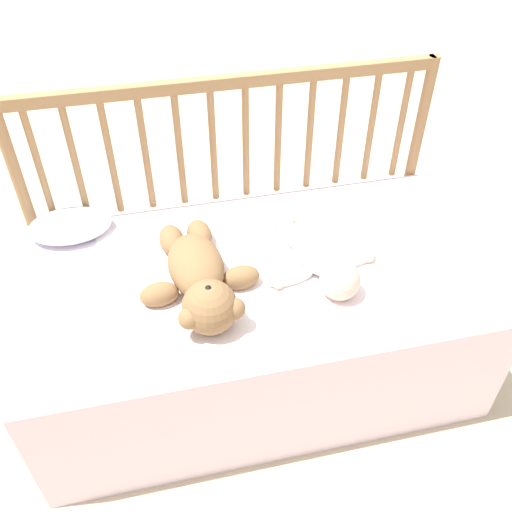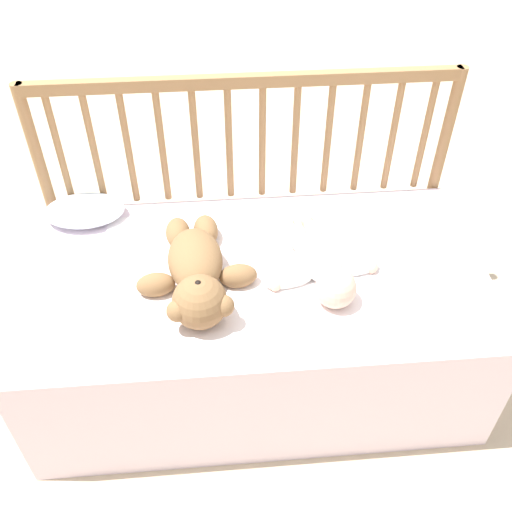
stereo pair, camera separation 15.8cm
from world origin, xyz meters
name	(u,v)px [view 1 (the left image)]	position (x,y,z in m)	size (l,w,h in m)	color
ground_plane	(256,364)	(0.00, 0.00, 0.00)	(12.00, 12.00, 0.00)	#C6B293
crib_mattress	(256,322)	(0.00, 0.00, 0.22)	(1.32, 0.70, 0.44)	silver
crib_rail	(230,152)	(0.00, 0.38, 0.60)	(1.32, 0.04, 0.85)	#997047
blanket	(256,271)	(0.00, 0.00, 0.44)	(0.89, 0.55, 0.01)	white
teddy_bear	(200,278)	(-0.17, -0.05, 0.49)	(0.33, 0.46, 0.15)	olive
baby	(320,258)	(0.18, -0.03, 0.48)	(0.34, 0.40, 0.11)	white
small_pillow	(70,226)	(-0.52, 0.29, 0.47)	(0.25, 0.17, 0.06)	silver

